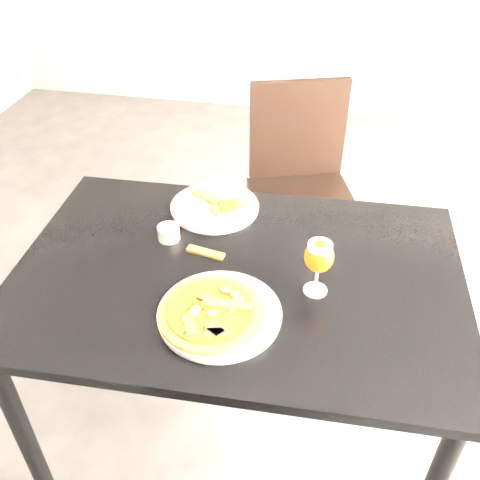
% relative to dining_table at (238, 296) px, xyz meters
% --- Properties ---
extents(dining_table, '(1.22, 0.83, 0.75)m').
position_rel_dining_table_xyz_m(dining_table, '(0.00, 0.00, 0.00)').
color(dining_table, black).
rests_on(dining_table, ground).
extents(chair_far, '(0.53, 0.53, 0.91)m').
position_rel_dining_table_xyz_m(chair_far, '(0.10, 0.86, -0.16)').
color(chair_far, black).
rests_on(chair_far, ground).
extents(plate_main, '(0.39, 0.39, 0.02)m').
position_rel_dining_table_xyz_m(plate_main, '(-0.01, -0.17, 0.10)').
color(plate_main, white).
rests_on(plate_main, dining_table).
extents(pizza, '(0.26, 0.26, 0.03)m').
position_rel_dining_table_xyz_m(pizza, '(-0.03, -0.18, 0.11)').
color(pizza, '#A26A27').
rests_on(pizza, plate_main).
extents(plate_second, '(0.33, 0.33, 0.01)m').
position_rel_dining_table_xyz_m(plate_second, '(-0.13, 0.28, 0.10)').
color(plate_second, white).
rests_on(plate_second, dining_table).
extents(crust_scraps, '(0.19, 0.14, 0.01)m').
position_rel_dining_table_xyz_m(crust_scraps, '(-0.10, 0.28, 0.11)').
color(crust_scraps, '#A26A27').
rests_on(crust_scraps, plate_second).
extents(loose_crust, '(0.11, 0.05, 0.01)m').
position_rel_dining_table_xyz_m(loose_crust, '(-0.10, 0.06, 0.09)').
color(loose_crust, '#A26A27').
rests_on(loose_crust, dining_table).
extents(sauce_cup, '(0.06, 0.06, 0.04)m').
position_rel_dining_table_xyz_m(sauce_cup, '(-0.22, 0.10, 0.11)').
color(sauce_cup, silver).
rests_on(sauce_cup, dining_table).
extents(beer_glass, '(0.07, 0.07, 0.16)m').
position_rel_dining_table_xyz_m(beer_glass, '(0.21, -0.04, 0.20)').
color(beer_glass, '#B6BBBF').
rests_on(beer_glass, dining_table).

